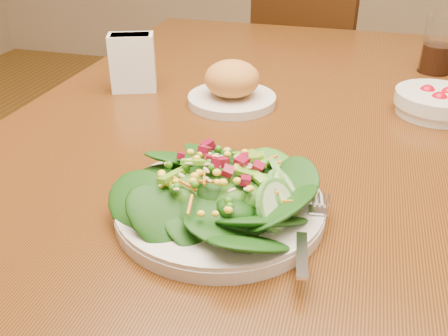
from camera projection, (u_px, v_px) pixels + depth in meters
The scene contains 7 objects.
dining_table at pixel (259, 164), 0.97m from camera, with size 0.90×1.40×0.75m.
chair_far at pixel (311, 79), 1.93m from camera, with size 0.52×0.52×0.89m.
salad_plate at pixel (227, 196), 0.63m from camera, with size 0.27×0.27×0.08m.
bread_plate at pixel (232, 87), 0.95m from camera, with size 0.17×0.17×0.09m.
tomato_bowl at pixel (437, 102), 0.92m from camera, with size 0.15×0.15×0.05m.
drinking_glass at pixel (438, 49), 1.11m from camera, with size 0.07×0.07×0.13m.
napkin_holder at pixel (133, 61), 1.01m from camera, with size 0.10×0.08×0.12m.
Camera 1 is at (0.16, -0.83, 1.12)m, focal length 40.00 mm.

